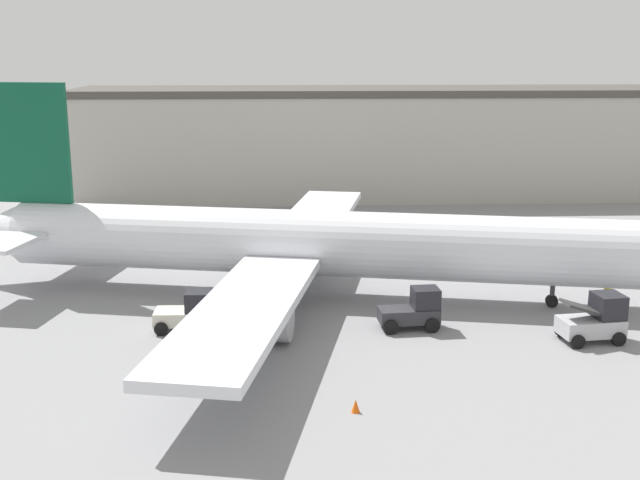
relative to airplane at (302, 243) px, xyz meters
name	(u,v)px	position (x,y,z in m)	size (l,w,h in m)	color
ground_plane	(320,296)	(1.08, -0.22, -3.20)	(400.00, 400.00, 0.00)	gray
terminal_building	(406,141)	(11.30, 34.11, 2.13)	(65.23, 12.70, 10.66)	#ADA89E
airplane	(302,243)	(0.00, 0.00, 0.00)	(44.47, 39.95, 12.45)	silver
ground_crew_worker	(607,293)	(17.14, -3.60, -2.23)	(0.40, 0.40, 1.83)	#1E2338
baggage_tug	(414,310)	(5.75, -6.17, -2.19)	(3.24, 1.94, 2.21)	#2D2D33
belt_loader_truck	(596,319)	(14.59, -8.41, -2.07)	(3.30, 2.33, 2.44)	#B2B2B7
pushback_tug	(188,312)	(-6.09, -5.81, -2.23)	(2.98, 1.96, 2.13)	beige
safety_cone_near	(356,406)	(1.80, -16.03, -2.93)	(0.36, 0.36, 0.55)	#EF590F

